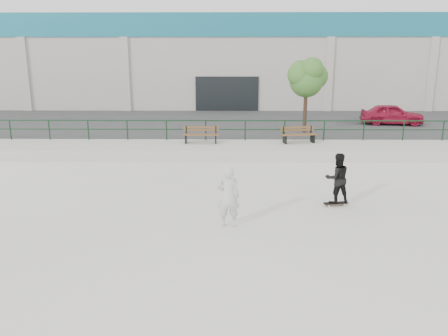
{
  "coord_description": "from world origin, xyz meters",
  "views": [
    {
      "loc": [
        0.2,
        -11.15,
        4.49
      ],
      "look_at": [
        0.04,
        2.0,
        1.22
      ],
      "focal_mm": 35.0,
      "sensor_mm": 36.0,
      "label": 1
    }
  ],
  "objects_px": {
    "bench_left": "(201,135)",
    "standing_skater": "(337,178)",
    "seated_skater": "(228,196)",
    "bench_right": "(298,135)",
    "tree": "(307,77)",
    "red_car": "(392,114)",
    "skateboard": "(336,203)"
  },
  "relations": [
    {
      "from": "tree",
      "to": "red_car",
      "type": "height_order",
      "value": "tree"
    },
    {
      "from": "bench_right",
      "to": "seated_skater",
      "type": "xyz_separation_m",
      "value": [
        -3.43,
        -9.88,
        -0.03
      ]
    },
    {
      "from": "bench_right",
      "to": "seated_skater",
      "type": "distance_m",
      "value": 10.46
    },
    {
      "from": "seated_skater",
      "to": "bench_left",
      "type": "bearing_deg",
      "value": -83.9
    },
    {
      "from": "tree",
      "to": "seated_skater",
      "type": "bearing_deg",
      "value": -108.14
    },
    {
      "from": "red_car",
      "to": "skateboard",
      "type": "relative_size",
      "value": 4.73
    },
    {
      "from": "red_car",
      "to": "seated_skater",
      "type": "bearing_deg",
      "value": 155.73
    },
    {
      "from": "bench_right",
      "to": "tree",
      "type": "relative_size",
      "value": 0.44
    },
    {
      "from": "skateboard",
      "to": "tree",
      "type": "bearing_deg",
      "value": 73.87
    },
    {
      "from": "skateboard",
      "to": "standing_skater",
      "type": "height_order",
      "value": "standing_skater"
    },
    {
      "from": "bench_left",
      "to": "bench_right",
      "type": "distance_m",
      "value": 4.8
    },
    {
      "from": "red_car",
      "to": "skateboard",
      "type": "height_order",
      "value": "red_car"
    },
    {
      "from": "bench_left",
      "to": "standing_skater",
      "type": "distance_m",
      "value": 9.33
    },
    {
      "from": "bench_right",
      "to": "standing_skater",
      "type": "bearing_deg",
      "value": -102.2
    },
    {
      "from": "bench_right",
      "to": "red_car",
      "type": "relative_size",
      "value": 0.47
    },
    {
      "from": "red_car",
      "to": "standing_skater",
      "type": "relative_size",
      "value": 2.38
    },
    {
      "from": "bench_left",
      "to": "red_car",
      "type": "distance_m",
      "value": 13.29
    },
    {
      "from": "bench_left",
      "to": "red_car",
      "type": "xyz_separation_m",
      "value": [
        11.64,
        6.4,
        0.25
      ]
    },
    {
      "from": "bench_right",
      "to": "skateboard",
      "type": "relative_size",
      "value": 2.24
    },
    {
      "from": "bench_left",
      "to": "standing_skater",
      "type": "height_order",
      "value": "standing_skater"
    },
    {
      "from": "bench_left",
      "to": "standing_skater",
      "type": "xyz_separation_m",
      "value": [
        4.78,
        -8.01,
        -0.01
      ]
    },
    {
      "from": "standing_skater",
      "to": "seated_skater",
      "type": "xyz_separation_m",
      "value": [
        -3.4,
        -1.78,
        -0.03
      ]
    },
    {
      "from": "bench_left",
      "to": "tree",
      "type": "distance_m",
      "value": 7.06
    },
    {
      "from": "bench_right",
      "to": "red_car",
      "type": "height_order",
      "value": "red_car"
    },
    {
      "from": "seated_skater",
      "to": "standing_skater",
      "type": "bearing_deg",
      "value": -154.22
    },
    {
      "from": "standing_skater",
      "to": "red_car",
      "type": "bearing_deg",
      "value": -124.87
    },
    {
      "from": "bench_left",
      "to": "tree",
      "type": "relative_size",
      "value": 0.43
    },
    {
      "from": "bench_left",
      "to": "seated_skater",
      "type": "bearing_deg",
      "value": -82.41
    },
    {
      "from": "bench_right",
      "to": "seated_skater",
      "type": "relative_size",
      "value": 1.04
    },
    {
      "from": "tree",
      "to": "skateboard",
      "type": "relative_size",
      "value": 5.13
    },
    {
      "from": "bench_left",
      "to": "skateboard",
      "type": "bearing_deg",
      "value": -59.6
    },
    {
      "from": "bench_right",
      "to": "standing_skater",
      "type": "xyz_separation_m",
      "value": [
        -0.03,
        -8.1,
        -0.0
      ]
    }
  ]
}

